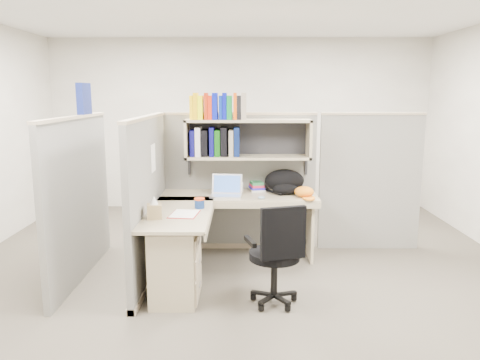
{
  "coord_description": "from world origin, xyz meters",
  "views": [
    {
      "loc": [
        0.03,
        -4.54,
        1.84
      ],
      "look_at": [
        0.01,
        0.25,
        0.96
      ],
      "focal_mm": 35.0,
      "sensor_mm": 36.0,
      "label": 1
    }
  ],
  "objects_px": {
    "backpack": "(285,182)",
    "desk": "(196,244)",
    "laptop": "(226,186)",
    "task_chair": "(276,270)",
    "snack_canister": "(200,203)"
  },
  "relations": [
    {
      "from": "desk",
      "to": "backpack",
      "type": "relative_size",
      "value": 3.89
    },
    {
      "from": "backpack",
      "to": "task_chair",
      "type": "relative_size",
      "value": 0.48
    },
    {
      "from": "desk",
      "to": "laptop",
      "type": "height_order",
      "value": "laptop"
    },
    {
      "from": "backpack",
      "to": "desk",
      "type": "bearing_deg",
      "value": -148.16
    },
    {
      "from": "desk",
      "to": "task_chair",
      "type": "xyz_separation_m",
      "value": [
        0.74,
        -0.4,
        -0.11
      ]
    },
    {
      "from": "laptop",
      "to": "backpack",
      "type": "height_order",
      "value": "backpack"
    },
    {
      "from": "task_chair",
      "to": "backpack",
      "type": "bearing_deg",
      "value": 81.87
    },
    {
      "from": "desk",
      "to": "laptop",
      "type": "xyz_separation_m",
      "value": [
        0.27,
        0.76,
        0.41
      ]
    },
    {
      "from": "laptop",
      "to": "snack_canister",
      "type": "height_order",
      "value": "laptop"
    },
    {
      "from": "backpack",
      "to": "laptop",
      "type": "bearing_deg",
      "value": -178.35
    },
    {
      "from": "desk",
      "to": "backpack",
      "type": "distance_m",
      "value": 1.38
    },
    {
      "from": "desk",
      "to": "task_chair",
      "type": "relative_size",
      "value": 1.87
    },
    {
      "from": "backpack",
      "to": "task_chair",
      "type": "xyz_separation_m",
      "value": [
        -0.19,
        -1.33,
        -0.53
      ]
    },
    {
      "from": "task_chair",
      "to": "laptop",
      "type": "bearing_deg",
      "value": 112.1
    },
    {
      "from": "snack_canister",
      "to": "desk",
      "type": "bearing_deg",
      "value": -95.85
    }
  ]
}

